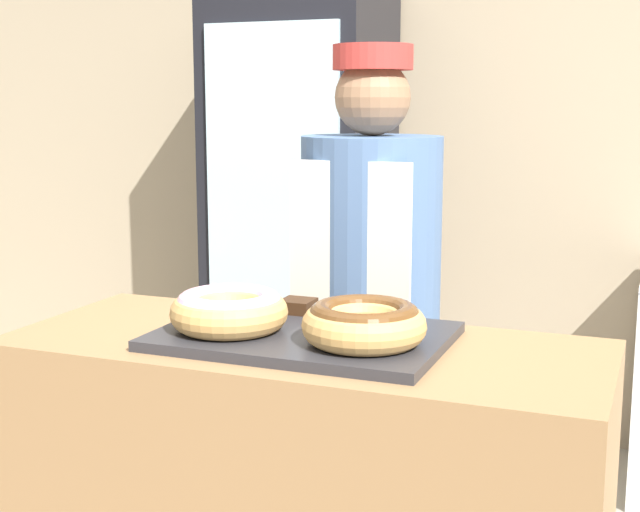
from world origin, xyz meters
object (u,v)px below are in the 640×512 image
Objects in this scene: donut_light_glaze at (229,309)px; beverage_fridge at (300,220)px; serving_tray at (304,336)px; baker_person at (370,319)px; brownie_back_left at (298,306)px; brownie_back_right at (363,312)px; donut_chocolate_glaze at (364,322)px.

beverage_fridge is at bearing 108.06° from donut_light_glaze.
serving_tray is 0.33× the size of beverage_fridge.
baker_person is (-0.05, 0.62, -0.11)m from serving_tray.
beverage_fridge is (-0.67, 1.60, -0.02)m from brownie_back_left.
baker_person reaches higher than brownie_back_left.
serving_tray is 0.18m from donut_light_glaze.
beverage_fridge is (-0.84, 1.60, -0.02)m from brownie_back_right.
brownie_back_right is at bearing 0.00° from brownie_back_left.
brownie_back_right is at bearing 41.18° from donut_light_glaze.
serving_tray is 0.63m from baker_person.
donut_chocolate_glaze is 0.72m from baker_person.
serving_tray is 1.91m from beverage_fridge.
baker_person reaches higher than brownie_back_right.
baker_person is (0.04, 0.45, -0.14)m from brownie_back_left.
brownie_back_left is 0.05× the size of baker_person.
brownie_back_left is at bearing -94.47° from baker_person.
baker_person reaches higher than serving_tray.
donut_chocolate_glaze is at bearing -17.72° from serving_tray.
donut_light_glaze is 1.00× the size of donut_chocolate_glaze.
brownie_back_left is 1.73m from beverage_fridge.
beverage_fridge reaches higher than baker_person.
beverage_fridge reaches higher than brownie_back_left.
donut_chocolate_glaze is 3.39× the size of brownie_back_right.
brownie_back_right is (0.25, 0.22, -0.03)m from donut_light_glaze.
brownie_back_left is 0.48m from baker_person.
donut_light_glaze is 1.91m from beverage_fridge.
baker_person is at bearing 94.56° from serving_tray.
brownie_back_right reaches higher than serving_tray.
serving_tray is 0.19m from brownie_back_left.
baker_person is (0.11, 0.67, -0.17)m from donut_light_glaze.
beverage_fridge reaches higher than serving_tray.
brownie_back_left is (-0.08, 0.16, 0.03)m from serving_tray.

